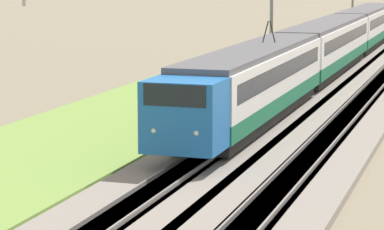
{
  "coord_description": "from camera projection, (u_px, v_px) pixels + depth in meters",
  "views": [
    {
      "loc": [
        -10.91,
        -10.19,
        7.7
      ],
      "look_at": [
        20.81,
        0.0,
        2.17
      ],
      "focal_mm": 85.0,
      "sensor_mm": 36.0,
      "label": 1
    }
  ],
  "objects": [
    {
      "name": "grass_verge",
      "position": [
        224.0,
        75.0,
        63.65
      ],
      "size": [
        240.0,
        8.7,
        0.12
      ],
      "color": "olive",
      "rests_on": "ground"
    },
    {
      "name": "passenger_train",
      "position": [
        328.0,
        44.0,
        62.48
      ],
      "size": [
        64.64,
        2.91,
        4.95
      ],
      "rotation": [
        0.0,
        0.0,
        3.14
      ],
      "color": "blue",
      "rests_on": "ground"
    },
    {
      "name": "catenary_mast_far",
      "position": [
        353.0,
        2.0,
        93.31
      ],
      "size": [
        0.22,
        2.56,
        7.58
      ],
      "color": "slate",
      "rests_on": "ground"
    },
    {
      "name": "ballast_adjacent",
      "position": [
        383.0,
        80.0,
        60.32
      ],
      "size": [
        240.0,
        4.4,
        0.3
      ],
      "color": "gray",
      "rests_on": "ground"
    },
    {
      "name": "catenary_mast_mid",
      "position": [
        272.0,
        21.0,
        58.18
      ],
      "size": [
        0.22,
        2.56,
        7.99
      ],
      "color": "slate",
      "rests_on": "ground"
    },
    {
      "name": "ballast_main",
      "position": [
        324.0,
        77.0,
        61.52
      ],
      "size": [
        240.0,
        4.4,
        0.3
      ],
      "color": "gray",
      "rests_on": "ground"
    },
    {
      "name": "track_adjacent",
      "position": [
        383.0,
        79.0,
        60.32
      ],
      "size": [
        240.0,
        1.57,
        0.45
      ],
      "color": "#4C4238",
      "rests_on": "ground"
    },
    {
      "name": "track_main",
      "position": [
        324.0,
        77.0,
        61.52
      ],
      "size": [
        240.0,
        1.57,
        0.45
      ],
      "color": "#4C4238",
      "rests_on": "ground"
    }
  ]
}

